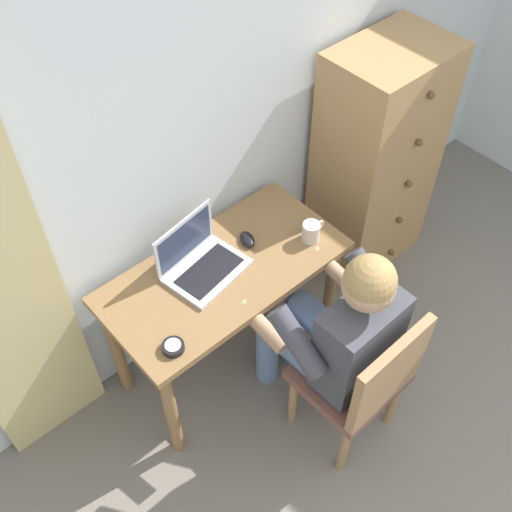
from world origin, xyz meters
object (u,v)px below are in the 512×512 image
chair (363,379)px  computer_mouse (247,239)px  person_seated (335,328)px  coffee_mug (311,232)px  dresser (376,162)px  laptop (200,260)px  desk (225,287)px  desk_clock (173,347)px

chair → computer_mouse: bearing=89.5°
chair → person_seated: person_seated is taller
chair → computer_mouse: 0.79m
coffee_mug → dresser: bearing=16.1°
laptop → coffee_mug: bearing=-22.3°
dresser → chair: (-0.92, -0.77, -0.18)m
laptop → coffee_mug: 0.52m
person_seated → coffee_mug: (0.24, 0.39, 0.11)m
computer_mouse → desk: bearing=-141.7°
person_seated → dresser: bearing=32.5°
laptop → computer_mouse: laptop is taller
desk → computer_mouse: size_ratio=10.94×
desk → desk_clock: size_ratio=12.16×
person_seated → laptop: size_ratio=3.14×
computer_mouse → person_seated: bearing=-69.2°
desk → chair: bearing=-75.6°
person_seated → desk_clock: size_ratio=13.14×
computer_mouse → coffee_mug: coffee_mug is taller
laptop → computer_mouse: bearing=-4.5°
computer_mouse → coffee_mug: (0.23, -0.18, 0.03)m
chair → laptop: laptop is taller
desk → laptop: laptop is taller
desk → dresser: size_ratio=0.83×
dresser → desk_clock: dresser is taller
desk → coffee_mug: coffee_mug is taller
desk_clock → coffee_mug: size_ratio=0.75×
chair → desk_clock: bearing=138.8°
person_seated → laptop: bearing=112.7°
chair → computer_mouse: chair is taller
desk → coffee_mug: 0.46m
chair → computer_mouse: size_ratio=8.65×
desk → chair: size_ratio=1.26×
computer_mouse → laptop: bearing=-162.8°
person_seated → computer_mouse: bearing=89.1°
person_seated → desk_clock: person_seated is taller
desk → laptop: size_ratio=2.91×
desk → coffee_mug: bearing=-16.5°
computer_mouse → desk_clock: size_ratio=1.11×
dresser → coffee_mug: size_ratio=11.04×
dresser → computer_mouse: (-0.91, -0.02, 0.08)m
chair → coffee_mug: size_ratio=7.21×
desk → person_seated: person_seated is taller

